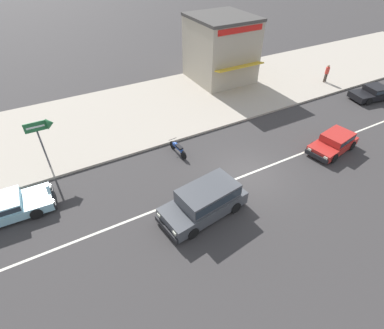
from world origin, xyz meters
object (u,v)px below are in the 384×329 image
at_px(sedan_black_0, 375,92).
at_px(shopfront_corner_warung, 221,49).
at_px(arrow_signboard, 46,127).
at_px(pedestrian_near_clock, 327,72).
at_px(minivan_dark_grey_3, 205,200).
at_px(sedan_pale_blue_2, 4,208).
at_px(hatchback_red_1, 334,142).
at_px(motorcycle_0, 178,148).

relative_size(sedan_black_0, shopfront_corner_warung, 0.71).
height_order(arrow_signboard, pedestrian_near_clock, arrow_signboard).
xyz_separation_m(minivan_dark_grey_3, arrow_signboard, (-5.82, 7.40, 1.89)).
bearing_deg(arrow_signboard, shopfront_corner_warung, 22.15).
xyz_separation_m(sedan_black_0, minivan_dark_grey_3, (-18.89, -4.15, 0.31)).
bearing_deg(minivan_dark_grey_3, shopfront_corner_warung, 54.80).
relative_size(arrow_signboard, shopfront_corner_warung, 0.51).
distance_m(sedan_pale_blue_2, minivan_dark_grey_3, 9.95).
relative_size(hatchback_red_1, arrow_signboard, 1.22).
height_order(minivan_dark_grey_3, arrow_signboard, arrow_signboard).
relative_size(motorcycle_0, shopfront_corner_warung, 0.30).
relative_size(sedan_pale_blue_2, motorcycle_0, 2.52).
xyz_separation_m(sedan_pale_blue_2, pedestrian_near_clock, (26.53, 3.75, 0.51)).
height_order(minivan_dark_grey_3, shopfront_corner_warung, shopfront_corner_warung).
distance_m(arrow_signboard, shopfront_corner_warung, 16.72).
xyz_separation_m(motorcycle_0, pedestrian_near_clock, (16.68, 3.22, 0.63)).
bearing_deg(pedestrian_near_clock, motorcycle_0, -169.07).
xyz_separation_m(minivan_dark_grey_3, motorcycle_0, (1.02, 5.10, -0.42)).
bearing_deg(motorcycle_0, minivan_dark_grey_3, -101.28).
relative_size(sedan_black_0, motorcycle_0, 2.35).
xyz_separation_m(pedestrian_near_clock, shopfront_corner_warung, (-8.03, 5.38, 1.81)).
relative_size(sedan_pale_blue_2, shopfront_corner_warung, 0.76).
xyz_separation_m(hatchback_red_1, shopfront_corner_warung, (-0.35, 13.02, 2.27)).
relative_size(pedestrian_near_clock, shopfront_corner_warung, 0.25).
xyz_separation_m(hatchback_red_1, sedan_pale_blue_2, (-18.85, 3.89, -0.05)).
relative_size(hatchback_red_1, motorcycle_0, 2.04).
bearing_deg(sedan_black_0, pedestrian_near_clock, 106.02).
relative_size(hatchback_red_1, pedestrian_near_clock, 2.42).
bearing_deg(pedestrian_near_clock, hatchback_red_1, -135.15).
height_order(hatchback_red_1, arrow_signboard, arrow_signboard).
distance_m(hatchback_red_1, arrow_signboard, 17.33).
height_order(sedan_black_0, hatchback_red_1, hatchback_red_1).
bearing_deg(minivan_dark_grey_3, arrow_signboard, 128.17).
bearing_deg(minivan_dark_grey_3, hatchback_red_1, 3.90).
bearing_deg(hatchback_red_1, motorcycle_0, 153.83).
relative_size(sedan_pale_blue_2, pedestrian_near_clock, 3.00).
xyz_separation_m(sedan_pale_blue_2, shopfront_corner_warung, (18.50, 9.13, 2.32)).
bearing_deg(shopfront_corner_warung, sedan_black_0, -45.99).
height_order(pedestrian_near_clock, shopfront_corner_warung, shopfront_corner_warung).
distance_m(sedan_black_0, sedan_pale_blue_2, 27.73).
xyz_separation_m(sedan_black_0, hatchback_red_1, (-8.88, -3.47, 0.05)).
relative_size(hatchback_red_1, shopfront_corner_warung, 0.62).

